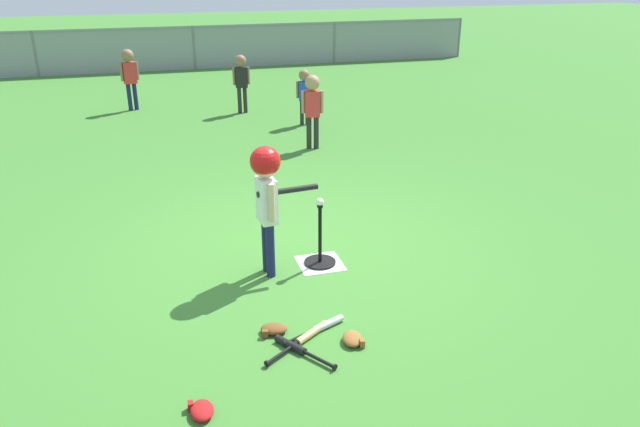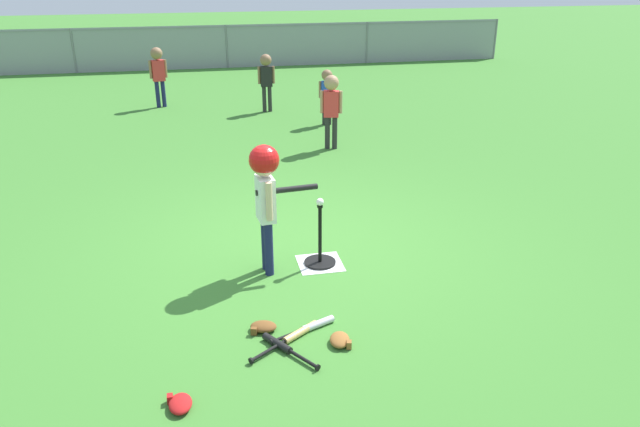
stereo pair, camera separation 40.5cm
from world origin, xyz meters
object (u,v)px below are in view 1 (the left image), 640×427
object	(u,v)px
spare_bat_silver	(322,327)
spare_bat_black	(297,348)
glove_near_bats	(202,410)
spare_bat_wood	(306,337)
fielder_near_right	(312,102)
fielder_deep_center	(304,90)
fielder_deep_left	(241,76)
glove_tossed_aside	(274,329)
glove_by_plate	(353,339)
batting_tee	(320,255)
batter_child	(267,185)
fielder_deep_right	(129,71)
baseball_on_tee	(320,202)

from	to	relation	value
spare_bat_silver	spare_bat_black	world-z (taller)	same
glove_near_bats	spare_bat_wood	bearing A→B (deg)	35.42
fielder_near_right	fielder_deep_center	bearing A→B (deg)	80.15
fielder_deep_left	glove_tossed_aside	bearing A→B (deg)	-97.50
fielder_deep_center	fielder_near_right	xyz separation A→B (m)	(-0.26, -1.50, 0.11)
glove_by_plate	glove_near_bats	size ratio (longest dim) A/B	1.13
fielder_near_right	spare_bat_wood	xyz separation A→B (m)	(-1.46, -5.11, -0.73)
fielder_deep_left	glove_near_bats	xyz separation A→B (m)	(-1.68, -8.49, -0.69)
fielder_deep_center	spare_bat_wood	world-z (taller)	fielder_deep_center
batting_tee	glove_tossed_aside	bearing A→B (deg)	-123.43
batting_tee	batter_child	world-z (taller)	batter_child
spare_bat_silver	fielder_deep_center	bearing A→B (deg)	76.53
batter_child	fielder_deep_right	size ratio (longest dim) A/B	1.08
fielder_deep_center	spare_bat_silver	world-z (taller)	fielder_deep_center
batting_tee	glove_by_plate	world-z (taller)	batting_tee
spare_bat_wood	spare_bat_silver	bearing A→B (deg)	32.16
batter_child	fielder_deep_center	distance (m)	5.71
batter_child	glove_tossed_aside	size ratio (longest dim) A/B	5.04
spare_bat_silver	glove_by_plate	bearing A→B (deg)	-52.27
batter_child	fielder_deep_left	bearing A→B (deg)	82.88
spare_bat_black	glove_near_bats	distance (m)	0.95
batting_tee	spare_bat_silver	world-z (taller)	batting_tee
spare_bat_wood	glove_tossed_aside	bearing A→B (deg)	143.22
fielder_deep_center	glove_near_bats	world-z (taller)	fielder_deep_center
batting_tee	spare_bat_wood	distance (m)	1.34
batting_tee	fielder_near_right	distance (m)	4.04
spare_bat_wood	fielder_deep_left	bearing A→B (deg)	84.35
baseball_on_tee	glove_near_bats	xyz separation A→B (m)	(-1.38, -1.89, -0.64)
baseball_on_tee	glove_tossed_aside	size ratio (longest dim) A/B	0.29
batter_child	fielder_deep_left	distance (m)	6.71
batting_tee	spare_bat_black	bearing A→B (deg)	-113.16
batter_child	spare_bat_black	size ratio (longest dim) A/B	2.44
fielder_deep_center	fielder_near_right	world-z (taller)	fielder_near_right
fielder_deep_left	baseball_on_tee	bearing A→B (deg)	-92.62
glove_by_plate	fielder_near_right	bearing A→B (deg)	78.07
batting_tee	spare_bat_silver	bearing A→B (deg)	-105.18
spare_bat_silver	glove_tossed_aside	world-z (taller)	glove_tossed_aside
fielder_deep_left	glove_tossed_aside	xyz separation A→B (m)	(-1.01, -7.67, -0.69)
batter_child	glove_near_bats	world-z (taller)	batter_child
fielder_deep_right	glove_tossed_aside	distance (m)	8.61
spare_bat_silver	spare_bat_black	size ratio (longest dim) A/B	1.10
batting_tee	spare_bat_black	world-z (taller)	batting_tee
batter_child	fielder_deep_center	size ratio (longest dim) A/B	1.29
fielder_deep_right	glove_tossed_aside	size ratio (longest dim) A/B	4.68
spare_bat_black	fielder_deep_left	bearing A→B (deg)	83.64
glove_by_plate	fielder_deep_center	bearing A→B (deg)	78.53
spare_bat_wood	glove_tossed_aside	distance (m)	0.29
fielder_deep_left	fielder_near_right	xyz separation A→B (m)	(0.69, -2.73, 0.03)
fielder_deep_center	spare_bat_black	world-z (taller)	fielder_deep_center
batter_child	glove_by_plate	bearing A→B (deg)	-72.96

